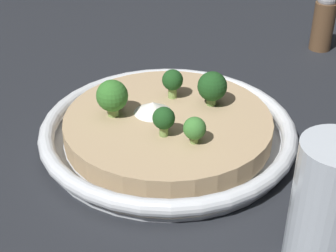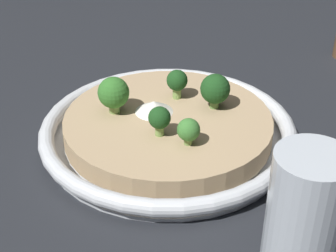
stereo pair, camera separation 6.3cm
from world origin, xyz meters
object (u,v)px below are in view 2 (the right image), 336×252
Objects in this scene: risotto_bowl at (168,129)px; broccoli_front_left at (189,130)px; broccoli_back_left at (114,93)px; broccoli_front_right at (215,89)px; broccoli_left at (160,119)px; broccoli_right at (177,81)px; drinking_glass at (304,218)px.

risotto_bowl is 0.07m from broccoli_front_left.
broccoli_back_left reaches higher than broccoli_front_right.
broccoli_back_left is at bearing 145.93° from broccoli_front_right.
broccoli_front_left is at bearing -108.50° from risotto_bowl.
broccoli_left is 0.80× the size of broccoli_front_right.
broccoli_front_left is 0.11m from broccoli_back_left.
broccoli_front_right is at bearing -17.53° from risotto_bowl.
risotto_bowl is at bearing -142.97° from broccoli_right.
risotto_bowl is 0.08m from broccoli_back_left.
broccoli_left is 0.28× the size of drinking_glass.
broccoli_left is 0.21m from drinking_glass.
broccoli_front_right reaches higher than risotto_bowl.
broccoli_left is 0.09m from broccoli_front_right.
broccoli_right is at bearing 37.03° from risotto_bowl.
broccoli_front_right is 0.35× the size of drinking_glass.
drinking_glass is at bearing -90.38° from broccoli_back_left.
broccoli_front_left is at bearing 81.79° from drinking_glass.
risotto_bowl is 8.14× the size of broccoli_right.
risotto_bowl is 8.80× the size of broccoli_left.
broccoli_front_left is 0.71× the size of broccoli_front_right.
broccoli_right is at bearing 56.45° from broccoli_front_left.
broccoli_back_left is 1.04× the size of broccoli_front_right.
drinking_glass reaches higher than broccoli_left.
broccoli_front_left is 0.09m from broccoli_front_right.
broccoli_back_left is (-0.02, 0.11, 0.01)m from broccoli_front_left.
drinking_glass reaches higher than risotto_bowl.
broccoli_left is at bearing -82.22° from broccoli_back_left.
broccoli_front_right is 0.24m from drinking_glass.
broccoli_right is 0.30× the size of drinking_glass.
broccoli_right is at bearing 112.59° from broccoli_front_right.
broccoli_back_left is (-0.04, 0.05, 0.04)m from risotto_bowl.
broccoli_left reaches higher than risotto_bowl.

